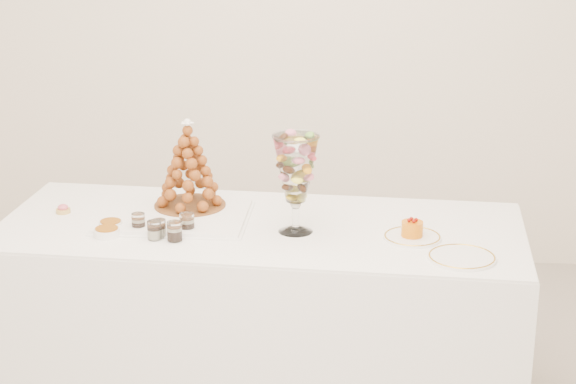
# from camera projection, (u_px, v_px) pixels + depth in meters

# --- Properties ---
(buffet_table) EXTENTS (2.11, 0.93, 0.79)m
(buffet_table) POSITION_uv_depth(u_px,v_px,m) (261.00, 316.00, 3.90)
(buffet_table) COLOR white
(buffet_table) RESTS_ON ground
(lace_tray) EXTENTS (0.58, 0.43, 0.02)m
(lace_tray) POSITION_uv_depth(u_px,v_px,m) (174.00, 216.00, 3.85)
(lace_tray) COLOR white
(lace_tray) RESTS_ON buffet_table
(macaron_vase) EXTENTS (0.17, 0.17, 0.38)m
(macaron_vase) POSITION_uv_depth(u_px,v_px,m) (296.00, 170.00, 3.63)
(macaron_vase) COLOR white
(macaron_vase) RESTS_ON buffet_table
(cake_plate) EXTENTS (0.22, 0.22, 0.01)m
(cake_plate) POSITION_uv_depth(u_px,v_px,m) (412.00, 237.00, 3.64)
(cake_plate) COLOR white
(cake_plate) RESTS_ON buffet_table
(spare_plate) EXTENTS (0.25, 0.25, 0.01)m
(spare_plate) POSITION_uv_depth(u_px,v_px,m) (462.00, 258.00, 3.45)
(spare_plate) COLOR white
(spare_plate) RESTS_ON buffet_table
(pink_tart) EXTENTS (0.06, 0.06, 0.04)m
(pink_tart) POSITION_uv_depth(u_px,v_px,m) (63.00, 209.00, 3.91)
(pink_tart) COLOR tan
(pink_tart) RESTS_ON buffet_table
(verrine_a) EXTENTS (0.06, 0.06, 0.07)m
(verrine_a) POSITION_uv_depth(u_px,v_px,m) (138.00, 222.00, 3.71)
(verrine_a) COLOR white
(verrine_a) RESTS_ON buffet_table
(verrine_b) EXTENTS (0.06, 0.06, 0.07)m
(verrine_b) POSITION_uv_depth(u_px,v_px,m) (159.00, 229.00, 3.64)
(verrine_b) COLOR white
(verrine_b) RESTS_ON buffet_table
(verrine_c) EXTENTS (0.07, 0.07, 0.08)m
(verrine_c) POSITION_uv_depth(u_px,v_px,m) (187.00, 223.00, 3.69)
(verrine_c) COLOR white
(verrine_c) RESTS_ON buffet_table
(verrine_d) EXTENTS (0.06, 0.06, 0.07)m
(verrine_d) POSITION_uv_depth(u_px,v_px,m) (154.00, 230.00, 3.62)
(verrine_d) COLOR white
(verrine_d) RESTS_ON buffet_table
(verrine_e) EXTENTS (0.06, 0.06, 0.08)m
(verrine_e) POSITION_uv_depth(u_px,v_px,m) (175.00, 231.00, 3.60)
(verrine_e) COLOR white
(verrine_e) RESTS_ON buffet_table
(ramekin_back) EXTENTS (0.09, 0.09, 0.03)m
(ramekin_back) POSITION_uv_depth(u_px,v_px,m) (111.00, 225.00, 3.74)
(ramekin_back) COLOR white
(ramekin_back) RESTS_ON buffet_table
(ramekin_front) EXTENTS (0.10, 0.10, 0.03)m
(ramekin_front) POSITION_uv_depth(u_px,v_px,m) (107.00, 232.00, 3.66)
(ramekin_front) COLOR white
(ramekin_front) RESTS_ON buffet_table
(croquembouche) EXTENTS (0.30, 0.30, 0.37)m
(croquembouche) POSITION_uv_depth(u_px,v_px,m) (189.00, 164.00, 3.89)
(croquembouche) COLOR brown
(croquembouche) RESTS_ON lace_tray
(mousse_cake) EXTENTS (0.08, 0.08, 0.07)m
(mousse_cake) POSITION_uv_depth(u_px,v_px,m) (412.00, 229.00, 3.63)
(mousse_cake) COLOR orange
(mousse_cake) RESTS_ON cake_plate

